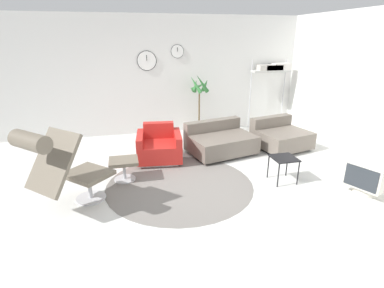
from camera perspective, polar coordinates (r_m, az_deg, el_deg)
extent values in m
plane|color=silver|center=(5.14, -2.11, -6.82)|extent=(12.00, 12.00, 0.00)
cube|color=silver|center=(7.44, -6.51, 12.70)|extent=(12.00, 0.06, 2.80)
cylinder|color=black|center=(7.34, -8.62, 15.41)|extent=(0.46, 0.01, 0.46)
cylinder|color=white|center=(7.34, -8.62, 15.41)|extent=(0.43, 0.02, 0.43)
cube|color=black|center=(7.32, -8.63, 15.91)|extent=(0.01, 0.01, 0.13)
cylinder|color=black|center=(7.42, -2.81, 17.21)|extent=(0.31, 0.01, 0.31)
cylinder|color=white|center=(7.42, -2.81, 17.21)|extent=(0.30, 0.02, 0.30)
cube|color=black|center=(7.40, -2.80, 17.55)|extent=(0.01, 0.01, 0.09)
cube|color=silver|center=(6.39, 31.52, 8.82)|extent=(0.06, 12.00, 2.80)
cylinder|color=slate|center=(4.97, -2.35, -7.73)|extent=(2.40, 2.40, 0.01)
cylinder|color=#BCBCC1|center=(4.83, -18.66, -9.69)|extent=(0.62, 0.62, 0.02)
cylinder|color=#BCBCC1|center=(4.74, -18.91, -7.74)|extent=(0.06, 0.06, 0.35)
cube|color=#6B6051|center=(4.65, -19.20, -5.38)|extent=(0.81, 0.81, 0.06)
cube|color=#6B6051|center=(4.23, -24.92, -3.07)|extent=(0.81, 0.81, 0.73)
cylinder|color=#6B6051|center=(4.00, -28.45, 0.45)|extent=(0.55, 0.54, 0.22)
cylinder|color=#BCBCC1|center=(5.27, -12.64, -6.51)|extent=(0.36, 0.36, 0.02)
cylinder|color=#BCBCC1|center=(5.20, -12.77, -4.99)|extent=(0.05, 0.05, 0.29)
cube|color=#6B6051|center=(5.13, -12.91, -3.22)|extent=(0.48, 0.41, 0.06)
cube|color=silver|center=(5.92, -6.16, -2.89)|extent=(0.75, 0.72, 0.06)
cube|color=red|center=(5.85, -6.22, -1.15)|extent=(0.68, 0.85, 0.33)
cube|color=red|center=(6.03, -6.39, 2.69)|extent=(0.61, 0.24, 0.31)
cube|color=red|center=(5.83, -2.73, -0.22)|extent=(0.20, 0.80, 0.50)
cube|color=red|center=(5.83, -9.78, -0.51)|extent=(0.20, 0.80, 0.50)
cube|color=black|center=(6.29, 5.54, -1.54)|extent=(1.32, 1.05, 0.05)
cube|color=#70665B|center=(6.22, 5.60, 0.17)|extent=(1.48, 1.22, 0.35)
cube|color=#70665B|center=(6.43, 3.92, 3.59)|extent=(1.30, 0.50, 0.23)
cube|color=black|center=(6.83, 16.53, -0.54)|extent=(1.09, 1.00, 0.05)
cube|color=#70665B|center=(6.76, 16.69, 1.04)|extent=(1.23, 1.16, 0.35)
cube|color=#70665B|center=(6.95, 14.85, 4.19)|extent=(1.05, 0.44, 0.23)
cube|color=black|center=(5.15, 17.14, -2.56)|extent=(0.39, 0.39, 0.02)
cylinder|color=black|center=(5.01, 16.12, -5.77)|extent=(0.02, 0.02, 0.41)
cylinder|color=black|center=(5.19, 19.57, -5.27)|extent=(0.02, 0.02, 0.41)
cylinder|color=black|center=(5.29, 14.31, -4.19)|extent=(0.02, 0.02, 0.41)
cylinder|color=black|center=(5.46, 17.64, -3.78)|extent=(0.02, 0.02, 0.41)
cylinder|color=beige|center=(5.40, 30.02, -7.51)|extent=(0.33, 0.33, 0.13)
cube|color=beige|center=(5.30, 30.50, -4.98)|extent=(0.61, 0.66, 0.39)
cube|color=#282D33|center=(5.10, 29.50, -5.67)|extent=(0.20, 0.43, 0.33)
cylinder|color=silver|center=(7.48, 1.34, 2.95)|extent=(0.28, 0.28, 0.27)
cylinder|color=#382819|center=(7.45, 1.35, 3.88)|extent=(0.25, 0.25, 0.02)
cylinder|color=brown|center=(7.34, 1.37, 6.97)|extent=(0.04, 0.04, 0.80)
cone|color=#2D6B33|center=(7.29, 2.54, 11.20)|extent=(0.12, 0.37, 0.36)
cone|color=#2D6B33|center=(7.42, 1.26, 10.91)|extent=(0.40, 0.15, 0.26)
cone|color=#2D6B33|center=(7.27, 0.65, 11.02)|extent=(0.22, 0.29, 0.30)
cone|color=#2D6B33|center=(7.12, 0.68, 11.29)|extent=(0.31, 0.35, 0.42)
cone|color=#2D6B33|center=(7.11, 1.95, 11.44)|extent=(0.37, 0.18, 0.45)
cylinder|color=#BCBCC1|center=(8.04, 11.04, 9.20)|extent=(0.03, 0.03, 1.75)
cylinder|color=#BCBCC1|center=(8.47, 16.99, 9.23)|extent=(0.03, 0.03, 1.75)
cube|color=silver|center=(8.06, 14.83, 13.18)|extent=(1.01, 0.28, 0.02)
cube|color=silver|center=(8.05, 14.85, 13.37)|extent=(1.01, 0.28, 0.02)
cube|color=beige|center=(8.06, 15.17, 13.78)|extent=(0.45, 0.24, 0.15)
cube|color=silver|center=(8.16, 16.64, 13.97)|extent=(0.44, 0.24, 0.17)
cube|color=#B7B2A8|center=(7.97, 14.01, 13.86)|extent=(0.44, 0.24, 0.16)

